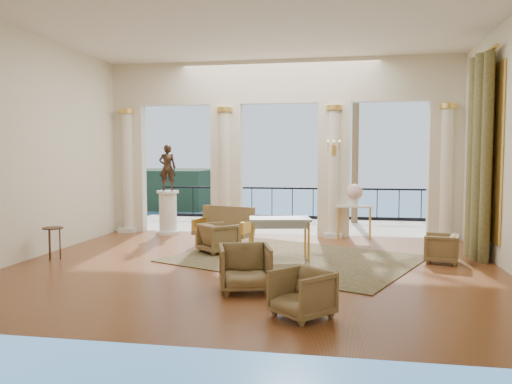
% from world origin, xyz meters
% --- Properties ---
extents(floor, '(9.00, 9.00, 0.00)m').
position_xyz_m(floor, '(0.00, 0.00, 0.00)').
color(floor, '#441E0D').
rests_on(floor, ground).
extents(room_walls, '(9.00, 9.00, 9.00)m').
position_xyz_m(room_walls, '(0.00, -1.12, 2.88)').
color(room_walls, white).
rests_on(room_walls, ground).
extents(arcade, '(9.00, 0.56, 4.50)m').
position_xyz_m(arcade, '(-0.00, 3.82, 2.58)').
color(arcade, beige).
rests_on(arcade, ground).
extents(terrace, '(10.00, 3.60, 0.10)m').
position_xyz_m(terrace, '(0.00, 5.80, -0.05)').
color(terrace, '#BAAE9A').
rests_on(terrace, ground).
extents(balustrade, '(9.00, 0.06, 1.03)m').
position_xyz_m(balustrade, '(0.00, 7.40, 0.41)').
color(balustrade, black).
rests_on(balustrade, terrace).
extents(palm_tree, '(2.00, 2.00, 4.50)m').
position_xyz_m(palm_tree, '(2.00, 6.60, 4.09)').
color(palm_tree, '#4C3823').
rests_on(palm_tree, terrace).
extents(headland, '(22.00, 18.00, 6.00)m').
position_xyz_m(headland, '(-30.00, 70.00, -3.00)').
color(headland, black).
rests_on(headland, sea).
extents(sea, '(160.00, 160.00, 0.00)m').
position_xyz_m(sea, '(0.00, 60.00, -6.00)').
color(sea, '#1F5088').
rests_on(sea, ground).
extents(curtain, '(0.33, 1.40, 4.09)m').
position_xyz_m(curtain, '(4.28, 1.50, 2.02)').
color(curtain, brown).
rests_on(curtain, ground).
extents(window_frame, '(0.04, 1.60, 3.40)m').
position_xyz_m(window_frame, '(4.47, 1.50, 2.10)').
color(window_frame, gold).
rests_on(window_frame, room_walls).
extents(wall_sconce, '(0.30, 0.11, 0.33)m').
position_xyz_m(wall_sconce, '(1.40, 3.51, 2.23)').
color(wall_sconce, gold).
rests_on(wall_sconce, arcade).
extents(rug, '(5.46, 4.94, 0.02)m').
position_xyz_m(rug, '(0.69, 0.80, 0.01)').
color(rug, '#262C14').
rests_on(rug, ground).
extents(armchair_a, '(0.92, 0.89, 0.78)m').
position_xyz_m(armchair_a, '(0.17, -1.68, 0.39)').
color(armchair_a, '#423320').
rests_on(armchair_a, ground).
extents(armchair_b, '(0.89, 0.88, 0.67)m').
position_xyz_m(armchair_b, '(1.12, -2.80, 0.33)').
color(armchair_b, '#423320').
rests_on(armchair_b, ground).
extents(armchair_c, '(0.69, 0.72, 0.62)m').
position_xyz_m(armchair_c, '(3.50, 0.94, 0.31)').
color(armchair_c, '#423320').
rests_on(armchair_c, ground).
extents(armchair_d, '(0.93, 0.93, 0.70)m').
position_xyz_m(armchair_d, '(-0.95, 1.16, 0.35)').
color(armchair_d, '#423320').
rests_on(armchair_d, ground).
extents(settee, '(1.46, 0.94, 0.90)m').
position_xyz_m(settee, '(-1.03, 2.06, 0.44)').
color(settee, '#423320').
rests_on(settee, ground).
extents(game_table, '(1.30, 0.87, 0.82)m').
position_xyz_m(game_table, '(0.39, 0.80, 0.74)').
color(game_table, '#9DB2C7').
rests_on(game_table, ground).
extents(pedestal, '(0.63, 0.63, 1.15)m').
position_xyz_m(pedestal, '(-2.91, 3.50, 0.55)').
color(pedestal, silver).
rests_on(pedestal, ground).
extents(statue, '(0.50, 0.39, 1.21)m').
position_xyz_m(statue, '(-2.91, 3.50, 1.75)').
color(statue, '#312116').
rests_on(statue, pedestal).
extents(console_table, '(0.88, 0.37, 0.83)m').
position_xyz_m(console_table, '(1.92, 3.54, 0.69)').
color(console_table, silver).
rests_on(console_table, ground).
extents(urn, '(0.40, 0.40, 0.53)m').
position_xyz_m(urn, '(1.92, 3.54, 1.14)').
color(urn, white).
rests_on(urn, console_table).
extents(side_table, '(0.40, 0.40, 0.65)m').
position_xyz_m(side_table, '(-4.00, -0.08, 0.55)').
color(side_table, black).
rests_on(side_table, ground).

